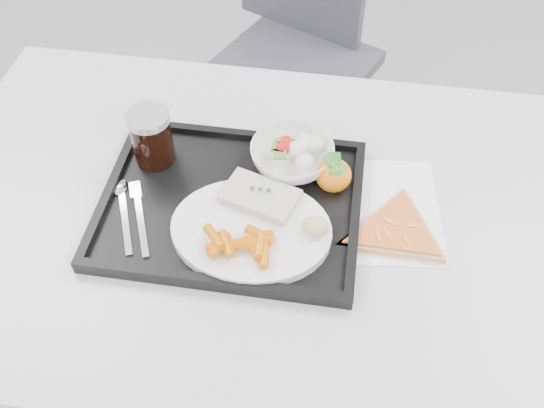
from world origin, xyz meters
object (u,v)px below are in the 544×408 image
at_px(table, 255,233).
at_px(salad_bowl, 292,156).
at_px(dinner_plate, 251,230).
at_px(pizza_slice, 395,231).
at_px(cola_glass, 151,136).
at_px(chair, 295,28).
at_px(tray, 231,205).
at_px(tangerine, 334,175).

xyz_separation_m(table, salad_bowl, (0.05, 0.11, 0.11)).
xyz_separation_m(dinner_plate, salad_bowl, (0.05, 0.17, 0.01)).
xyz_separation_m(dinner_plate, pizza_slice, (0.24, 0.05, -0.01)).
bearing_deg(cola_glass, chair, 78.23).
xyz_separation_m(tray, cola_glass, (-0.16, 0.08, 0.06)).
height_order(chair, pizza_slice, chair).
bearing_deg(pizza_slice, tangerine, 141.90).
bearing_deg(salad_bowl, chair, 96.39).
height_order(tray, tangerine, tangerine).
bearing_deg(tangerine, dinner_plate, -132.74).
bearing_deg(tray, salad_bowl, 48.80).
relative_size(tray, dinner_plate, 1.67).
height_order(table, chair, chair).
xyz_separation_m(table, tray, (-0.04, -0.00, 0.08)).
distance_m(tangerine, pizza_slice, 0.15).
xyz_separation_m(chair, dinner_plate, (0.04, -0.94, 0.24)).
bearing_deg(pizza_slice, tray, 176.71).
height_order(table, pizza_slice, pizza_slice).
bearing_deg(dinner_plate, table, 95.63).
distance_m(chair, dinner_plate, 0.97).
bearing_deg(pizza_slice, table, 175.86).
distance_m(dinner_plate, salad_bowl, 0.18).
height_order(chair, salad_bowl, chair).
relative_size(dinner_plate, tangerine, 3.30).
bearing_deg(table, cola_glass, 157.38).
bearing_deg(tray, cola_glass, 152.02).
xyz_separation_m(cola_glass, tangerine, (0.33, -0.01, -0.04)).
relative_size(table, tray, 2.67).
relative_size(cola_glass, pizza_slice, 0.37).
height_order(salad_bowl, pizza_slice, salad_bowl).
distance_m(tray, dinner_plate, 0.08).
bearing_deg(table, tangerine, 28.77).
xyz_separation_m(table, tangerine, (0.13, 0.07, 0.10)).
height_order(tray, dinner_plate, dinner_plate).
relative_size(chair, cola_glass, 8.61).
bearing_deg(chair, cola_glass, -101.77).
bearing_deg(dinner_plate, tangerine, 47.26).
bearing_deg(tangerine, tray, -156.93).
bearing_deg(cola_glass, dinner_plate, -35.35).
xyz_separation_m(table, dinner_plate, (0.01, -0.06, 0.09)).
bearing_deg(salad_bowl, tangerine, -22.96).
bearing_deg(dinner_plate, salad_bowl, 74.67).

